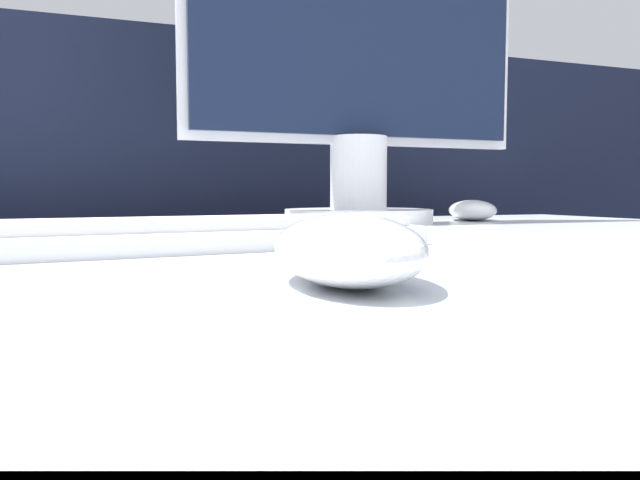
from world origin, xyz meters
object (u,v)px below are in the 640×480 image
object	(u,v)px
keyboard	(155,235)
computer_mouse_near	(348,249)
monitor	(359,27)
computer_mouse_far	(472,210)

from	to	relation	value
keyboard	computer_mouse_near	bearing A→B (deg)	-79.60
monitor	computer_mouse_far	size ratio (longest dim) A/B	3.78
monitor	keyboard	bearing A→B (deg)	-134.56
keyboard	monitor	world-z (taller)	monitor
computer_mouse_near	monitor	size ratio (longest dim) A/B	0.24
computer_mouse_near	keyboard	bearing A→B (deg)	117.34
computer_mouse_near	computer_mouse_far	xyz separation A→B (m)	(0.46, 0.55, -0.00)
keyboard	computer_mouse_far	world-z (taller)	computer_mouse_far
computer_mouse_far	computer_mouse_near	bearing A→B (deg)	-103.53
computer_mouse_near	keyboard	world-z (taller)	computer_mouse_near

